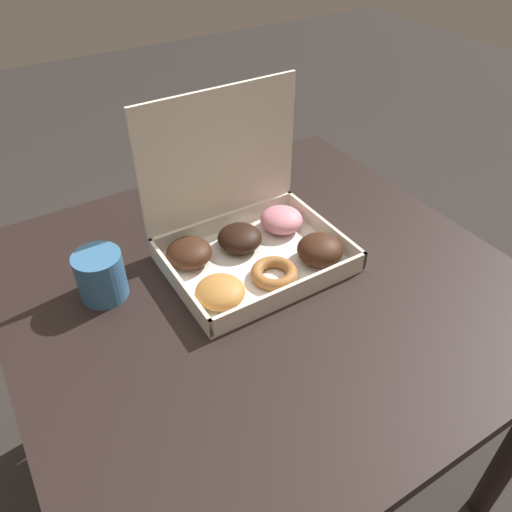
% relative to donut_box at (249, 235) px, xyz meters
% --- Properties ---
extents(ground_plane, '(8.00, 8.00, 0.00)m').
position_rel_donut_box_xyz_m(ground_plane, '(-0.02, -0.08, -0.79)').
color(ground_plane, '#2D2826').
extents(dining_table, '(0.99, 0.95, 0.73)m').
position_rel_donut_box_xyz_m(dining_table, '(-0.02, -0.08, -0.16)').
color(dining_table, black).
rests_on(dining_table, ground_plane).
extents(donut_box, '(0.37, 0.29, 0.33)m').
position_rel_donut_box_xyz_m(donut_box, '(0.00, 0.00, 0.00)').
color(donut_box, silver).
rests_on(donut_box, dining_table).
extents(coffee_mug, '(0.09, 0.09, 0.10)m').
position_rel_donut_box_xyz_m(coffee_mug, '(-0.31, 0.05, -0.01)').
color(coffee_mug, teal).
rests_on(coffee_mug, dining_table).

